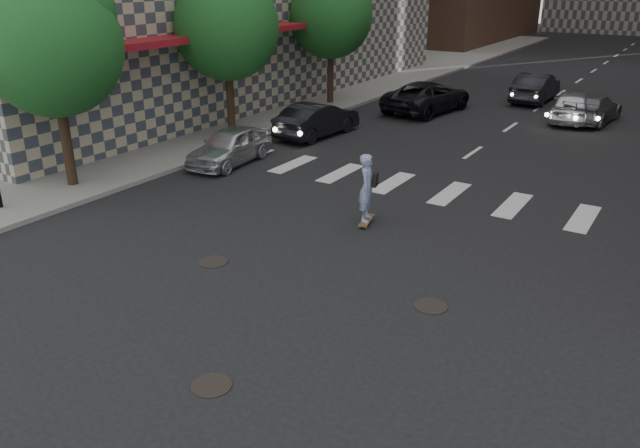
% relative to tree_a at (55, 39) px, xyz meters
% --- Properties ---
extents(ground, '(160.00, 160.00, 0.00)m').
position_rel_tree_a_xyz_m(ground, '(9.45, -3.14, -4.65)').
color(ground, black).
rests_on(ground, ground).
extents(sidewalk_left, '(13.00, 80.00, 0.15)m').
position_rel_tree_a_xyz_m(sidewalk_left, '(-5.05, 16.86, -4.57)').
color(sidewalk_left, gray).
rests_on(sidewalk_left, ground).
extents(tree_a, '(4.20, 4.20, 6.60)m').
position_rel_tree_a_xyz_m(tree_a, '(0.00, 0.00, 0.00)').
color(tree_a, '#382619').
rests_on(tree_a, sidewalk_left).
extents(tree_b, '(4.20, 4.20, 6.60)m').
position_rel_tree_a_xyz_m(tree_b, '(0.00, 8.00, 0.00)').
color(tree_b, '#382619').
rests_on(tree_b, sidewalk_left).
extents(tree_c, '(4.20, 4.20, 6.60)m').
position_rel_tree_a_xyz_m(tree_c, '(0.00, 16.00, 0.00)').
color(tree_c, '#382619').
rests_on(tree_c, sidewalk_left).
extents(manhole_a, '(0.70, 0.70, 0.02)m').
position_rel_tree_a_xyz_m(manhole_a, '(10.65, -5.64, -4.64)').
color(manhole_a, black).
rests_on(manhole_a, ground).
extents(manhole_b, '(0.70, 0.70, 0.02)m').
position_rel_tree_a_xyz_m(manhole_b, '(7.45, -1.94, -4.64)').
color(manhole_b, black).
rests_on(manhole_b, ground).
extents(manhole_c, '(0.70, 0.70, 0.02)m').
position_rel_tree_a_xyz_m(manhole_c, '(12.75, -1.14, -4.64)').
color(manhole_c, black).
rests_on(manhole_c, ground).
extents(skateboarder, '(0.61, 1.03, 2.00)m').
position_rel_tree_a_xyz_m(skateboarder, '(9.41, 2.24, -3.60)').
color(skateboarder, brown).
rests_on(skateboarder, ground).
extents(silver_sedan, '(1.91, 4.00, 1.32)m').
position_rel_tree_a_xyz_m(silver_sedan, '(2.45, 4.75, -3.99)').
color(silver_sedan, silver).
rests_on(silver_sedan, ground).
extents(traffic_car_a, '(1.81, 4.41, 1.42)m').
position_rel_tree_a_xyz_m(traffic_car_a, '(2.95, 9.86, -3.94)').
color(traffic_car_a, black).
rests_on(traffic_car_a, ground).
extents(traffic_car_b, '(2.20, 4.55, 1.28)m').
position_rel_tree_a_xyz_m(traffic_car_b, '(12.31, 18.86, -4.01)').
color(traffic_car_b, slate).
rests_on(traffic_car_b, ground).
extents(traffic_car_c, '(3.19, 5.67, 1.50)m').
position_rel_tree_a_xyz_m(traffic_car_c, '(4.95, 16.93, -3.90)').
color(traffic_car_c, black).
rests_on(traffic_car_c, ground).
extents(traffic_car_d, '(2.22, 4.47, 1.46)m').
position_rel_tree_a_xyz_m(traffic_car_d, '(11.47, 18.49, -3.91)').
color(traffic_car_d, silver).
rests_on(traffic_car_d, ground).
extents(traffic_car_e, '(1.60, 4.57, 1.51)m').
position_rel_tree_a_xyz_m(traffic_car_e, '(8.80, 22.39, -3.89)').
color(traffic_car_e, black).
rests_on(traffic_car_e, ground).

